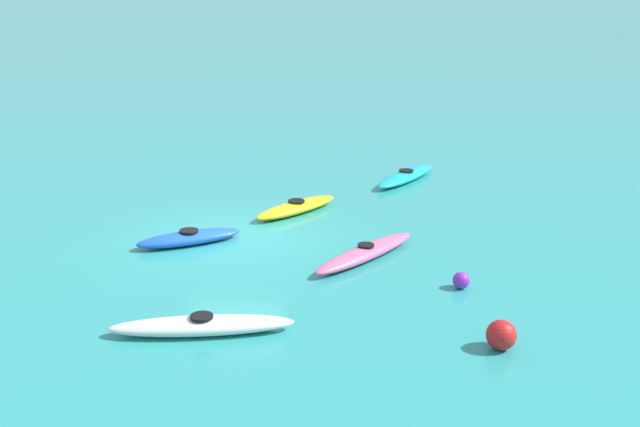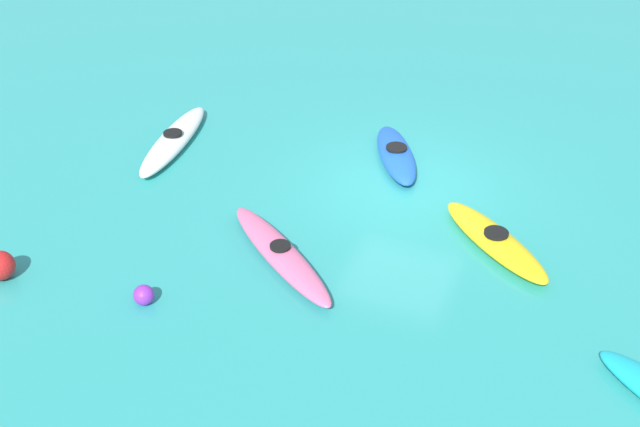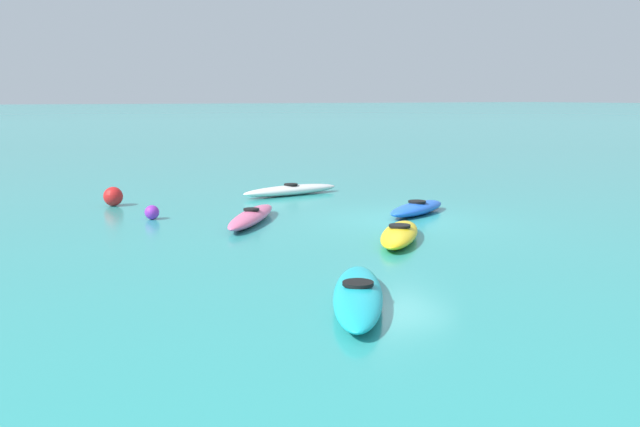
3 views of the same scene
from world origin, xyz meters
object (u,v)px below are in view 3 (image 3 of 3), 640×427
object	(u,v)px
kayak_cyan	(358,295)
buoy_purple	(152,212)
kayak_blue	(417,208)
kayak_white	(291,190)
kayak_yellow	(400,234)
kayak_pink	(251,217)
buoy_red	(113,196)

from	to	relation	value
kayak_cyan	buoy_purple	xyz separation A→B (m)	(9.07, 0.65, 0.02)
kayak_blue	kayak_white	bearing A→B (deg)	14.63
kayak_white	kayak_yellow	bearing A→B (deg)	171.44
kayak_white	kayak_blue	bearing A→B (deg)	-165.37
buoy_purple	kayak_yellow	bearing A→B (deg)	-143.39
buoy_purple	kayak_pink	bearing A→B (deg)	-129.93
kayak_pink	kayak_cyan	world-z (taller)	same
kayak_pink	kayak_blue	size ratio (longest dim) A/B	1.20
kayak_blue	kayak_yellow	bearing A→B (deg)	138.35
kayak_blue	kayak_yellow	distance (m)	3.73
kayak_pink	kayak_yellow	distance (m)	4.12
kayak_pink	kayak_yellow	xyz separation A→B (m)	(-3.64, -1.94, 0.00)
kayak_blue	kayak_cyan	size ratio (longest dim) A/B	0.80
kayak_cyan	buoy_red	bearing A→B (deg)	4.87
kayak_blue	buoy_red	xyz separation A→B (m)	(5.36, 6.80, 0.11)
kayak_pink	buoy_purple	size ratio (longest dim) A/B	8.72
kayak_blue	kayak_yellow	xyz separation A→B (m)	(-2.78, 2.48, -0.00)
kayak_cyan	buoy_purple	size ratio (longest dim) A/B	9.12
kayak_yellow	buoy_purple	bearing A→B (deg)	36.61
kayak_blue	buoy_purple	xyz separation A→B (m)	(2.56, 6.45, 0.02)
kayak_blue	kayak_cyan	world-z (taller)	same
kayak_yellow	kayak_cyan	xyz separation A→B (m)	(-3.72, 3.32, -0.00)
buoy_red	kayak_blue	bearing A→B (deg)	-128.25
buoy_purple	buoy_red	size ratio (longest dim) A/B	0.67
kayak_cyan	buoy_red	xyz separation A→B (m)	(11.87, 1.01, 0.11)
buoy_red	kayak_yellow	bearing A→B (deg)	-152.03
kayak_yellow	kayak_cyan	bearing A→B (deg)	138.31
kayak_yellow	kayak_white	size ratio (longest dim) A/B	0.78
kayak_pink	kayak_white	world-z (taller)	same
kayak_yellow	buoy_red	world-z (taller)	buoy_red
kayak_cyan	buoy_purple	world-z (taller)	same
buoy_purple	kayak_cyan	bearing A→B (deg)	-175.88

